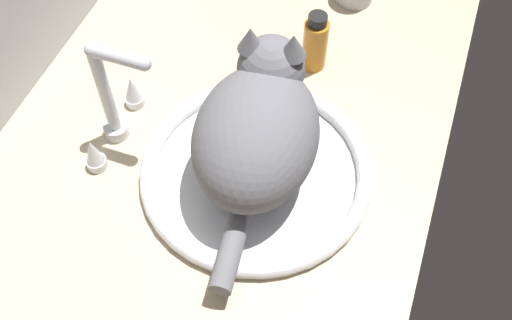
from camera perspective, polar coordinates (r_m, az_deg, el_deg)
name	(u,v)px	position (r cm, az deg, el deg)	size (l,w,h in cm)	color
countertop	(221,147)	(99.61, -3.26, 1.18)	(100.58, 68.47, 3.00)	#CCB793
sink_basin	(256,171)	(93.78, 0.00, -1.03)	(35.42, 35.42, 2.38)	white
faucet	(112,104)	(95.45, -13.15, 5.11)	(16.54, 10.89, 19.98)	silver
cat	(259,125)	(87.22, 0.25, 3.26)	(36.38, 20.43, 18.37)	slate
amber_bottle	(315,43)	(105.82, 5.50, 10.76)	(4.22, 4.22, 11.18)	#C67A23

